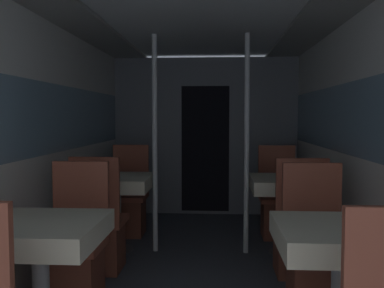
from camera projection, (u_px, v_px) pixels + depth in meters
name	position (u px, v px, depth m)	size (l,w,h in m)	color
wall_left	(40.00, 146.00, 3.42)	(0.05, 6.66, 2.11)	silver
wall_right	(360.00, 147.00, 3.27)	(0.05, 6.66, 2.11)	silver
ceiling_panel	(197.00, 8.00, 3.27)	(2.50, 6.66, 0.07)	silver
bulkhead_far	(205.00, 137.00, 5.78)	(2.45, 0.09, 2.11)	slate
dining_table_left_0	(40.00, 238.00, 2.40)	(0.68, 0.68, 0.74)	#4C4C51
chair_left_far_0	(75.00, 263.00, 2.99)	(0.41, 0.41, 1.00)	brown
dining_table_left_1	(116.00, 186.00, 4.19)	(0.68, 0.68, 0.74)	#4C4C51
chair_left_near_1	(100.00, 236.00, 3.64)	(0.41, 0.41, 1.00)	brown
chair_left_far_1	(128.00, 208.00, 4.79)	(0.41, 0.41, 1.00)	brown
support_pole_left_1	(155.00, 144.00, 4.14)	(0.05, 0.05, 2.11)	silver
dining_table_right_0	(341.00, 244.00, 2.30)	(0.68, 0.68, 0.74)	#4C4C51
chair_right_far_0	(315.00, 268.00, 2.89)	(0.41, 0.41, 1.00)	brown
dining_table_right_1	(287.00, 188.00, 4.09)	(0.68, 0.68, 0.74)	#4C4C51
chair_right_near_1	(297.00, 240.00, 3.55)	(0.41, 0.41, 1.00)	brown
chair_right_far_1	(278.00, 210.00, 4.69)	(0.41, 0.41, 1.00)	brown
support_pole_right_1	(247.00, 145.00, 4.09)	(0.05, 0.05, 2.11)	silver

